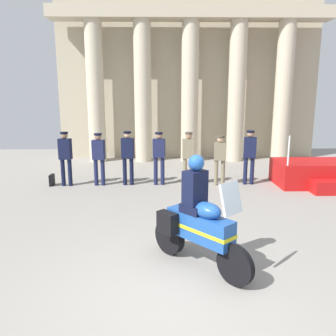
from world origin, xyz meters
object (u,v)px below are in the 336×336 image
object	(u,v)px
reviewing_stand	(328,174)
officer_in_row_2	(128,154)
officer_in_row_6	(250,153)
officer_in_row_5	(220,156)
officer_in_row_3	(159,154)
officer_in_row_1	(99,155)
officer_in_row_0	(65,154)
officer_in_row_4	(189,154)
briefcase_on_ground	(52,180)
motorcycle_with_rider	(197,221)

from	to	relation	value
reviewing_stand	officer_in_row_2	world-z (taller)	officer_in_row_2
officer_in_row_6	officer_in_row_5	bearing A→B (deg)	14.38
officer_in_row_3	officer_in_row_6	size ratio (longest dim) A/B	0.97
officer_in_row_1	officer_in_row_5	distance (m)	3.86
officer_in_row_0	officer_in_row_1	xyz separation A→B (m)	(1.04, 0.03, -0.03)
officer_in_row_4	officer_in_row_6	bearing A→B (deg)	-169.29
officer_in_row_2	officer_in_row_6	world-z (taller)	officer_in_row_6
officer_in_row_4	officer_in_row_5	xyz separation A→B (m)	(1.00, -0.02, -0.07)
officer_in_row_4	officer_in_row_5	size ratio (longest dim) A/B	1.07
officer_in_row_6	briefcase_on_ground	distance (m)	6.42
officer_in_row_3	officer_in_row_4	distance (m)	0.94
officer_in_row_2	officer_in_row_1	bearing A→B (deg)	11.48
officer_in_row_1	officer_in_row_6	xyz separation A→B (m)	(4.83, 0.06, 0.04)
reviewing_stand	officer_in_row_4	world-z (taller)	officer_in_row_4
officer_in_row_3	briefcase_on_ground	size ratio (longest dim) A/B	4.74
officer_in_row_1	officer_in_row_5	bearing A→B (deg)	-172.37
reviewing_stand	officer_in_row_5	world-z (taller)	reviewing_stand
officer_in_row_1	officer_in_row_3	bearing A→B (deg)	-170.19
officer_in_row_5	officer_in_row_3	bearing A→B (deg)	5.49
officer_in_row_0	officer_in_row_2	size ratio (longest dim) A/B	1.00
officer_in_row_3	motorcycle_with_rider	xyz separation A→B (m)	(0.66, -5.45, -0.22)
reviewing_stand	motorcycle_with_rider	size ratio (longest dim) A/B	1.74
reviewing_stand	officer_in_row_6	size ratio (longest dim) A/B	1.88
officer_in_row_1	officer_in_row_2	bearing A→B (deg)	-168.52
officer_in_row_0	officer_in_row_6	world-z (taller)	officer_in_row_6
officer_in_row_5	officer_in_row_1	bearing A→B (deg)	7.63
reviewing_stand	officer_in_row_4	distance (m)	4.54
officer_in_row_1	officer_in_row_3	world-z (taller)	officer_in_row_3
reviewing_stand	motorcycle_with_rider	bearing A→B (deg)	-132.32
reviewing_stand	briefcase_on_ground	world-z (taller)	reviewing_stand
officer_in_row_2	briefcase_on_ground	distance (m)	2.60
officer_in_row_6	briefcase_on_ground	size ratio (longest dim) A/B	4.87
officer_in_row_1	officer_in_row_2	size ratio (longest dim) A/B	0.97
motorcycle_with_rider	briefcase_on_ground	xyz separation A→B (m)	(-4.11, 5.40, -0.61)
officer_in_row_6	motorcycle_with_rider	size ratio (longest dim) A/B	0.92
motorcycle_with_rider	officer_in_row_3	bearing A→B (deg)	145.44
officer_in_row_3	motorcycle_with_rider	bearing A→B (deg)	105.22
briefcase_on_ground	officer_in_row_2	bearing A→B (deg)	1.09
officer_in_row_4	officer_in_row_6	size ratio (longest dim) A/B	0.98
officer_in_row_2	motorcycle_with_rider	size ratio (longest dim) A/B	0.91
reviewing_stand	motorcycle_with_rider	world-z (taller)	motorcycle_with_rider
officer_in_row_2	officer_in_row_4	xyz separation A→B (m)	(1.94, -0.08, -0.01)
reviewing_stand	officer_in_row_3	distance (m)	5.47
officer_in_row_4	officer_in_row_1	bearing A→B (deg)	7.81
officer_in_row_2	officer_in_row_6	size ratio (longest dim) A/B	0.99
officer_in_row_4	motorcycle_with_rider	bearing A→B (deg)	95.31
officer_in_row_0	motorcycle_with_rider	world-z (taller)	motorcycle_with_rider
officer_in_row_3	officer_in_row_5	xyz separation A→B (m)	(1.94, -0.10, -0.07)
officer_in_row_2	officer_in_row_4	distance (m)	1.94
officer_in_row_6	reviewing_stand	bearing A→B (deg)	-176.50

